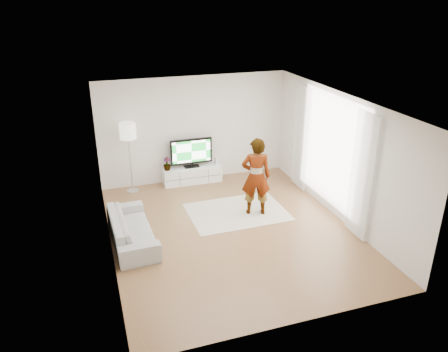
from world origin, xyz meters
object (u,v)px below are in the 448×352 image
object	(u,v)px
media_console	(192,175)
floor_lamp	(128,134)
sofa	(132,228)
television	(191,152)
player	(256,177)
rug	(237,212)

from	to	relation	value
media_console	floor_lamp	bearing A→B (deg)	-177.67
media_console	sofa	size ratio (longest dim) A/B	0.77
television	floor_lamp	size ratio (longest dim) A/B	0.62
player	sofa	world-z (taller)	player
rug	floor_lamp	bearing A→B (deg)	138.02
television	rug	distance (m)	2.27
sofa	television	bearing A→B (deg)	-39.01
rug	sofa	world-z (taller)	sofa
player	floor_lamp	xyz separation A→B (m)	(-2.53, 2.10, 0.62)
media_console	sofa	bearing A→B (deg)	-127.16
media_console	rug	distance (m)	2.09
television	floor_lamp	bearing A→B (deg)	-176.68
television	floor_lamp	distance (m)	1.73
player	floor_lamp	distance (m)	3.35
media_console	sofa	distance (m)	3.17
sofa	floor_lamp	size ratio (longest dim) A/B	1.12
television	floor_lamp	xyz separation A→B (m)	(-1.60, -0.09, 0.67)
media_console	rug	size ratio (longest dim) A/B	0.70
television	player	xyz separation A→B (m)	(0.94, -2.20, 0.06)
media_console	television	bearing A→B (deg)	90.00
media_console	television	world-z (taller)	television
sofa	floor_lamp	xyz separation A→B (m)	(0.32, 2.46, 1.24)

